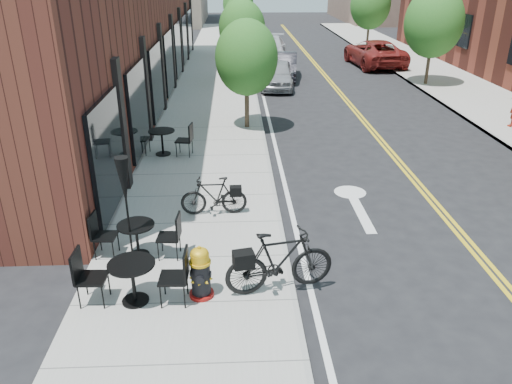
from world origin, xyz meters
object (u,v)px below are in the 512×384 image
object	(u,v)px
bistro_set_c	(162,139)
patio_umbrella	(125,189)
parked_car_b	(283,66)
bistro_set_a	(133,277)
bistro_set_b	(137,235)
parked_car_a	(278,75)
bicycle_right	(280,261)
fire_hydrant	(201,273)
bicycle_left	(214,196)
parked_car_far	(374,53)
parked_car_c	(270,48)

from	to	relation	value
bistro_set_c	patio_umbrella	bearing A→B (deg)	-78.89
patio_umbrella	parked_car_b	xyz separation A→B (m)	(4.73, 18.28, -1.07)
bistro_set_a	bistro_set_b	bearing A→B (deg)	99.41
bistro_set_a	parked_car_a	world-z (taller)	parked_car_a
bicycle_right	parked_car_a	world-z (taller)	bicycle_right
fire_hydrant	bicycle_left	distance (m)	3.24
bicycle_left	bicycle_right	world-z (taller)	bicycle_right
bicycle_right	parked_car_far	distance (m)	24.04
bicycle_left	bicycle_right	bearing A→B (deg)	20.71
bicycle_right	bistro_set_b	distance (m)	3.06
fire_hydrant	patio_umbrella	distance (m)	2.14
patio_umbrella	bistro_set_c	bearing A→B (deg)	91.74
fire_hydrant	bistro_set_c	xyz separation A→B (m)	(-1.61, 7.45, 0.03)
bicycle_right	parked_car_far	world-z (taller)	parked_car_far
patio_umbrella	parked_car_c	size ratio (longest dim) A/B	0.46
bicycle_right	parked_car_far	xyz separation A→B (m)	(7.70, 22.77, 0.05)
fire_hydrant	bicycle_left	xyz separation A→B (m)	(0.13, 3.24, -0.01)
fire_hydrant	bistro_set_c	size ratio (longest dim) A/B	0.52
parked_car_a	parked_car_b	xyz separation A→B (m)	(0.49, 2.25, 0.00)
bicycle_left	parked_car_far	size ratio (longest dim) A/B	0.28
bicycle_right	parked_car_far	bearing A→B (deg)	-30.69
patio_umbrella	parked_car_far	bearing A→B (deg)	64.17
bistro_set_a	patio_umbrella	bearing A→B (deg)	103.73
parked_car_b	patio_umbrella	bearing A→B (deg)	-97.58
fire_hydrant	parked_car_c	world-z (taller)	parked_car_c
bicycle_right	bicycle_left	bearing A→B (deg)	10.35
bistro_set_a	patio_umbrella	world-z (taller)	patio_umbrella
bicycle_left	parked_car_c	size ratio (longest dim) A/B	0.32
bistro_set_c	patio_umbrella	world-z (taller)	patio_umbrella
parked_car_far	bistro_set_a	bearing A→B (deg)	61.59
bicycle_left	bicycle_right	size ratio (longest dim) A/B	0.78
parked_car_far	patio_umbrella	bearing A→B (deg)	59.82
parked_car_b	fire_hydrant	bearing A→B (deg)	-92.76
bistro_set_b	patio_umbrella	distance (m)	1.18
bicycle_right	parked_car_b	distance (m)	19.39
fire_hydrant	parked_car_a	distance (m)	17.40
patio_umbrella	bicycle_left	bearing A→B (deg)	53.66
patio_umbrella	bistro_set_a	bearing A→B (deg)	-78.32
bistro_set_c	parked_car_c	xyz separation A→B (m)	(4.64, 18.16, 0.07)
fire_hydrant	bicycle_right	xyz separation A→B (m)	(1.41, 0.12, 0.12)
patio_umbrella	bistro_set_b	bearing A→B (deg)	77.84
parked_car_c	parked_car_far	xyz separation A→B (m)	(6.08, -2.73, 0.07)
bicycle_right	parked_car_b	world-z (taller)	parked_car_b
bicycle_right	bistro_set_c	size ratio (longest dim) A/B	1.04
bistro_set_b	bistro_set_c	xyz separation A→B (m)	(-0.25, 6.04, 0.04)
bicycle_right	parked_car_a	size ratio (longest dim) A/B	0.52
bicycle_right	fire_hydrant	bearing A→B (deg)	82.79
bistro_set_c	parked_car_far	size ratio (longest dim) A/B	0.35
bicycle_left	parked_car_c	xyz separation A→B (m)	(2.90, 22.38, 0.11)
bicycle_left	patio_umbrella	world-z (taller)	patio_umbrella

